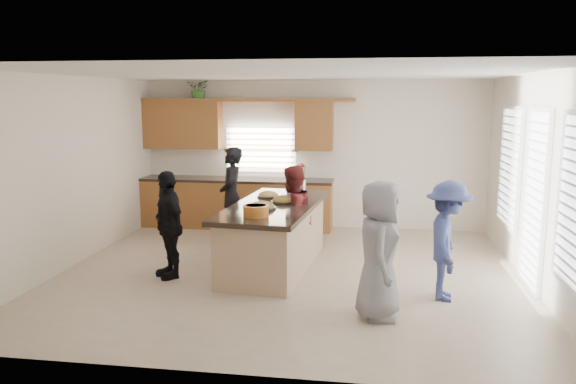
% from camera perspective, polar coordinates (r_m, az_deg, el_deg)
% --- Properties ---
extents(floor, '(6.50, 6.50, 0.00)m').
position_cam_1_polar(floor, '(8.11, 0.16, -8.25)').
color(floor, '#C5AD92').
rests_on(floor, ground).
extents(room_shell, '(6.52, 6.02, 2.81)m').
position_cam_1_polar(room_shell, '(7.73, 0.16, 5.27)').
color(room_shell, silver).
rests_on(room_shell, ground).
extents(back_cabinetry, '(4.08, 0.66, 2.46)m').
position_cam_1_polar(back_cabinetry, '(10.80, -5.44, 1.21)').
color(back_cabinetry, brown).
rests_on(back_cabinetry, ground).
extents(right_wall_glazing, '(0.06, 4.00, 2.25)m').
position_cam_1_polar(right_wall_glazing, '(7.87, 23.89, 0.41)').
color(right_wall_glazing, white).
rests_on(right_wall_glazing, ground).
extents(island, '(1.39, 2.79, 0.95)m').
position_cam_1_polar(island, '(8.28, -1.40, -4.61)').
color(island, tan).
rests_on(island, ground).
extents(platter_front, '(0.40, 0.40, 0.16)m').
position_cam_1_polar(platter_front, '(7.82, -2.67, -1.52)').
color(platter_front, black).
rests_on(platter_front, island).
extents(platter_mid, '(0.38, 0.38, 0.15)m').
position_cam_1_polar(platter_mid, '(8.28, -0.43, -0.88)').
color(platter_mid, black).
rests_on(platter_mid, island).
extents(platter_back, '(0.35, 0.35, 0.14)m').
position_cam_1_polar(platter_back, '(8.71, -2.02, -0.36)').
color(platter_back, black).
rests_on(platter_back, island).
extents(salad_bowl, '(0.34, 0.34, 0.15)m').
position_cam_1_polar(salad_bowl, '(7.32, -3.28, -1.85)').
color(salad_bowl, '#BC6622').
rests_on(salad_bowl, island).
extents(clear_cup, '(0.07, 0.07, 0.10)m').
position_cam_1_polar(clear_cup, '(7.28, -0.03, -2.16)').
color(clear_cup, white).
rests_on(clear_cup, island).
extents(plate_stack, '(0.21, 0.21, 0.04)m').
position_cam_1_polar(plate_stack, '(9.09, 0.48, 0.04)').
color(plate_stack, '#C39AE0').
rests_on(plate_stack, island).
extents(flower_vase, '(0.14, 0.14, 0.45)m').
position_cam_1_polar(flower_vase, '(9.30, 1.45, 1.56)').
color(flower_vase, silver).
rests_on(flower_vase, island).
extents(potted_plant, '(0.49, 0.44, 0.48)m').
position_cam_1_polar(potted_plant, '(10.95, -9.01, 10.33)').
color(potted_plant, '#37742E').
rests_on(potted_plant, back_cabinetry).
extents(woman_left_back, '(0.47, 0.65, 1.66)m').
position_cam_1_polar(woman_left_back, '(9.56, -5.76, -0.40)').
color(woman_left_back, black).
rests_on(woman_left_back, ground).
extents(woman_left_mid, '(0.84, 0.91, 1.50)m').
position_cam_1_polar(woman_left_mid, '(8.31, 0.42, -2.44)').
color(woman_left_mid, maroon).
rests_on(woman_left_mid, ground).
extents(woman_left_front, '(0.85, 0.91, 1.50)m').
position_cam_1_polar(woman_left_front, '(7.94, -12.06, -3.23)').
color(woman_left_front, black).
rests_on(woman_left_front, ground).
extents(woman_right_back, '(0.66, 1.02, 1.49)m').
position_cam_1_polar(woman_right_back, '(7.20, 15.90, -4.78)').
color(woman_right_back, navy).
rests_on(woman_right_back, ground).
extents(woman_right_front, '(0.52, 0.78, 1.58)m').
position_cam_1_polar(woman_right_front, '(6.42, 9.20, -5.86)').
color(woman_right_front, slate).
rests_on(woman_right_front, ground).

